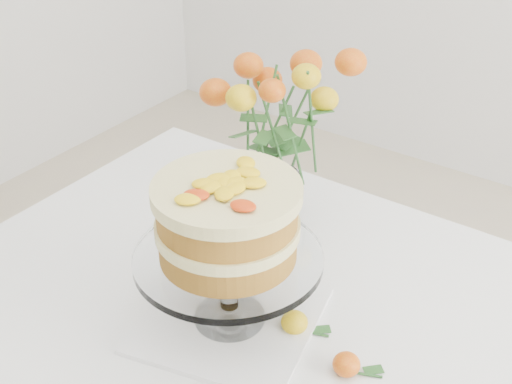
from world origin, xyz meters
TOP-DOWN VIEW (x-y plane):
  - table at (0.00, 0.00)m, footprint 1.43×0.93m
  - napkin at (-0.12, -0.07)m, footprint 0.35×0.35m
  - cake_stand at (-0.12, -0.07)m, footprint 0.32×0.32m
  - rose_vase at (-0.23, 0.25)m, footprint 0.36×0.36m
  - loose_rose_near at (-0.01, -0.03)m, footprint 0.08×0.05m
  - loose_rose_far at (0.11, -0.06)m, footprint 0.08×0.05m
  - stray_petal_a at (-0.12, -0.10)m, footprint 0.03×0.02m
  - stray_petal_b at (-0.02, -0.14)m, footprint 0.03×0.02m

SIDE VIEW (x-z plane):
  - table at x=0.00m, z-range 0.30..1.05m
  - stray_petal_a at x=-0.12m, z-range 0.76..0.76m
  - stray_petal_b at x=-0.02m, z-range 0.76..0.76m
  - napkin at x=-0.12m, z-range 0.76..0.77m
  - loose_rose_far at x=0.11m, z-range 0.76..0.79m
  - loose_rose_near at x=-0.01m, z-range 0.76..0.80m
  - cake_stand at x=-0.12m, z-range 0.81..1.10m
  - rose_vase at x=-0.23m, z-range 0.80..1.25m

